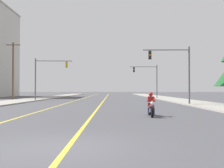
{
  "coord_description": "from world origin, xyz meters",
  "views": [
    {
      "loc": [
        1.47,
        -7.75,
        1.61
      ],
      "look_at": [
        1.54,
        26.85,
        2.34
      ],
      "focal_mm": 44.21,
      "sensor_mm": 36.0,
      "label": 1
    }
  ],
  "objects_px": {
    "traffic_signal_mid_right": "(148,76)",
    "utility_pole_left_near": "(12,70)",
    "motorcycle_with_rider": "(150,107)",
    "traffic_signal_near_right": "(175,66)",
    "traffic_signal_near_left": "(46,73)"
  },
  "relations": [
    {
      "from": "motorcycle_with_rider",
      "to": "traffic_signal_near_left",
      "type": "xyz_separation_m",
      "value": [
        -12.02,
        23.48,
        3.54
      ]
    },
    {
      "from": "motorcycle_with_rider",
      "to": "traffic_signal_near_left",
      "type": "bearing_deg",
      "value": 117.11
    },
    {
      "from": "motorcycle_with_rider",
      "to": "traffic_signal_near_left",
      "type": "distance_m",
      "value": 26.62
    },
    {
      "from": "traffic_signal_near_right",
      "to": "utility_pole_left_near",
      "type": "bearing_deg",
      "value": 148.47
    },
    {
      "from": "traffic_signal_near_right",
      "to": "motorcycle_with_rider",
      "type": "bearing_deg",
      "value": -109.55
    },
    {
      "from": "traffic_signal_near_right",
      "to": "traffic_signal_near_left",
      "type": "height_order",
      "value": "same"
    },
    {
      "from": "traffic_signal_mid_right",
      "to": "utility_pole_left_near",
      "type": "bearing_deg",
      "value": -160.35
    },
    {
      "from": "traffic_signal_near_left",
      "to": "utility_pole_left_near",
      "type": "distance_m",
      "value": 6.32
    },
    {
      "from": "traffic_signal_mid_right",
      "to": "traffic_signal_near_left",
      "type": "bearing_deg",
      "value": -147.66
    },
    {
      "from": "motorcycle_with_rider",
      "to": "traffic_signal_mid_right",
      "type": "distance_m",
      "value": 34.39
    },
    {
      "from": "traffic_signal_mid_right",
      "to": "utility_pole_left_near",
      "type": "height_order",
      "value": "utility_pole_left_near"
    },
    {
      "from": "traffic_signal_mid_right",
      "to": "utility_pole_left_near",
      "type": "relative_size",
      "value": 0.69
    },
    {
      "from": "traffic_signal_mid_right",
      "to": "traffic_signal_near_right",
      "type": "bearing_deg",
      "value": -90.17
    },
    {
      "from": "traffic_signal_near_left",
      "to": "utility_pole_left_near",
      "type": "relative_size",
      "value": 0.69
    },
    {
      "from": "utility_pole_left_near",
      "to": "motorcycle_with_rider",
      "type": "bearing_deg",
      "value": -55.56
    }
  ]
}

